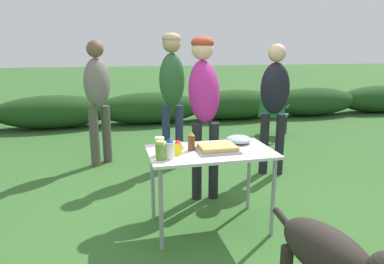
{
  "coord_description": "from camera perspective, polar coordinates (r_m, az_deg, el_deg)",
  "views": [
    {
      "loc": [
        -0.84,
        -2.77,
        1.62
      ],
      "look_at": [
        -0.14,
        0.11,
        0.89
      ],
      "focal_mm": 32.0,
      "sensor_mm": 36.0,
      "label": 1
    }
  ],
  "objects": [
    {
      "name": "dog",
      "position": [
        2.14,
        22.6,
        -19.31
      ],
      "size": [
        0.4,
        1.01,
        0.72
      ],
      "rotation": [
        0.0,
        0.0,
        -2.96
      ],
      "color": "#28231E",
      "rests_on": "ground"
    },
    {
      "name": "shrub_hedge",
      "position": [
        7.62,
        -7.04,
        4.01
      ],
      "size": [
        14.4,
        0.9,
        0.68
      ],
      "color": "#1E4219",
      "rests_on": "ground"
    },
    {
      "name": "food_tray",
      "position": [
        3.0,
        4.28,
        -2.73
      ],
      "size": [
        0.36,
        0.28,
        0.06
      ],
      "color": "#9E9EA3",
      "rests_on": "folding_table"
    },
    {
      "name": "mustard_bottle",
      "position": [
        2.89,
        -2.41,
        -2.61
      ],
      "size": [
        0.08,
        0.08,
        0.13
      ],
      "color": "yellow",
      "rests_on": "folding_table"
    },
    {
      "name": "ground_plane",
      "position": [
        3.32,
        2.95,
        -15.42
      ],
      "size": [
        60.0,
        60.0,
        0.0
      ],
      "primitive_type": "plane",
      "color": "#336028"
    },
    {
      "name": "mayo_bottle",
      "position": [
        2.78,
        -3.72,
        -2.81
      ],
      "size": [
        0.08,
        0.08,
        0.18
      ],
      "color": "silver",
      "rests_on": "folding_table"
    },
    {
      "name": "relish_jar",
      "position": [
        2.76,
        -5.32,
        -3.12
      ],
      "size": [
        0.07,
        0.07,
        0.16
      ],
      "color": "olive",
      "rests_on": "folding_table"
    },
    {
      "name": "standing_person_with_beanie",
      "position": [
        4.9,
        -15.44,
        6.45
      ],
      "size": [
        0.49,
        0.48,
        1.73
      ],
      "rotation": [
        0.0,
        0.0,
        0.72
      ],
      "color": "#4C473D",
      "rests_on": "ground"
    },
    {
      "name": "mixing_bowl",
      "position": [
        3.28,
        7.8,
        -1.22
      ],
      "size": [
        0.24,
        0.24,
        0.07
      ],
      "primitive_type": "ellipsoid",
      "color": "#99B2CC",
      "rests_on": "folding_table"
    },
    {
      "name": "folding_table",
      "position": [
        3.05,
        3.11,
        -4.47
      ],
      "size": [
        1.1,
        0.64,
        0.74
      ],
      "color": "silver",
      "rests_on": "ground"
    },
    {
      "name": "camp_chair_green_behind_table",
      "position": [
        6.56,
        13.45,
        3.3
      ],
      "size": [
        0.72,
        0.75,
        0.83
      ],
      "rotation": [
        0.0,
        0.0,
        -0.65
      ],
      "color": "#19602D",
      "rests_on": "ground"
    },
    {
      "name": "plate_stack",
      "position": [
        3.09,
        -3.48,
        -2.39
      ],
      "size": [
        0.25,
        0.25,
        0.04
      ],
      "primitive_type": "cylinder",
      "color": "white",
      "rests_on": "folding_table"
    },
    {
      "name": "standing_person_in_olive_jacket",
      "position": [
        3.68,
        2.0,
        6.1
      ],
      "size": [
        0.39,
        0.52,
        1.75
      ],
      "rotation": [
        0.0,
        0.0,
        -0.11
      ],
      "color": "black",
      "rests_on": "ground"
    },
    {
      "name": "beer_bottle",
      "position": [
        3.01,
        -0.12,
        -1.56
      ],
      "size": [
        0.06,
        0.06,
        0.17
      ],
      "color": "brown",
      "rests_on": "folding_table"
    },
    {
      "name": "standing_person_in_gray_fleece",
      "position": [
        4.6,
        -3.34,
        8.05
      ],
      "size": [
        0.37,
        0.28,
        1.82
      ],
      "rotation": [
        0.0,
        0.0,
        0.11
      ],
      "color": "#232D4C",
      "rests_on": "ground"
    },
    {
      "name": "standing_person_in_navy_coat",
      "position": [
        4.46,
        13.59,
        5.59
      ],
      "size": [
        0.43,
        0.37,
        1.67
      ],
      "rotation": [
        0.0,
        0.0,
        -0.38
      ],
      "color": "black",
      "rests_on": "ground"
    },
    {
      "name": "paper_cup_stack",
      "position": [
        2.88,
        -5.41,
        -2.4
      ],
      "size": [
        0.08,
        0.08,
        0.16
      ],
      "primitive_type": "cylinder",
      "color": "white",
      "rests_on": "folding_table"
    }
  ]
}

